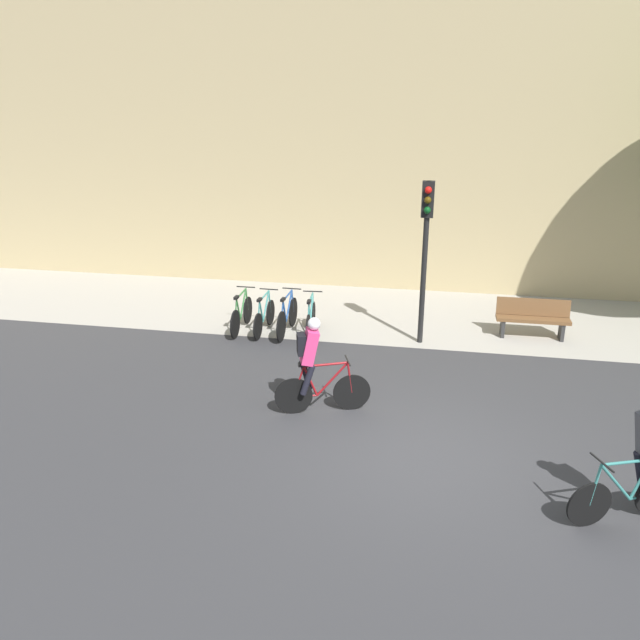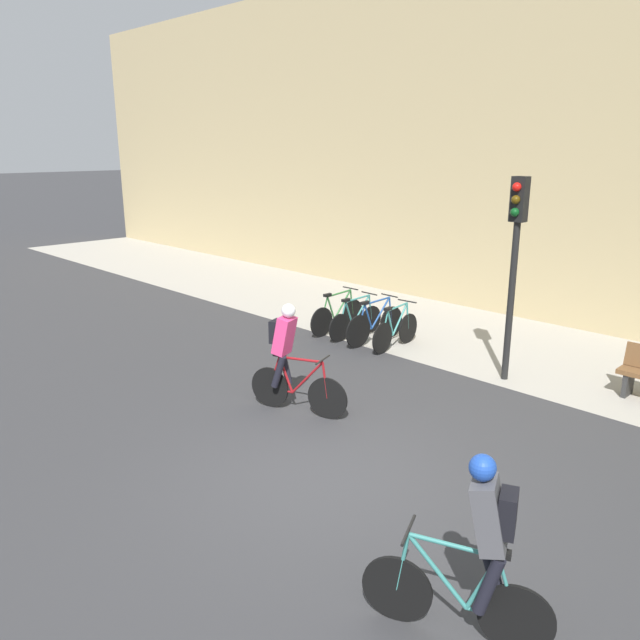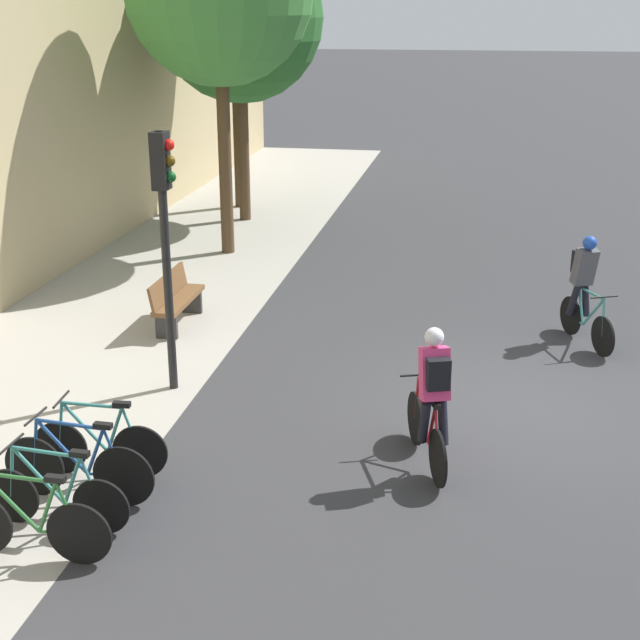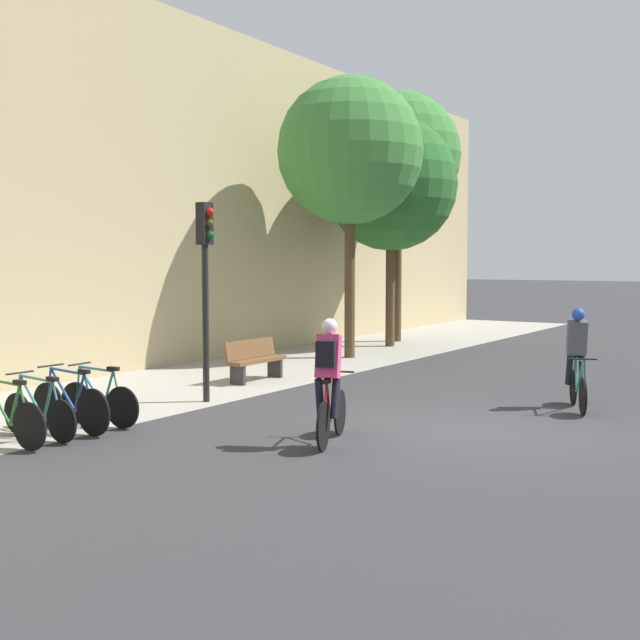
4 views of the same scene
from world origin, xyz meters
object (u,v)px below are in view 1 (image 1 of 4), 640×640
(parked_bike_0, at_px, (241,314))
(parked_bike_3, at_px, (311,319))
(parked_bike_2, at_px, (287,317))
(parked_bike_1, at_px, (264,316))
(traffic_light_pole, at_px, (426,234))
(bench, at_px, (533,318))
(cyclist_pink, at_px, (313,363))

(parked_bike_0, height_order, parked_bike_3, parked_bike_0)
(parked_bike_3, bearing_deg, parked_bike_2, -179.96)
(parked_bike_2, bearing_deg, parked_bike_1, -179.91)
(parked_bike_0, xyz_separation_m, traffic_light_pole, (4.22, -0.01, 2.11))
(bench, bearing_deg, parked_bike_2, -171.66)
(cyclist_pink, bearing_deg, bench, 46.91)
(bench, bearing_deg, parked_bike_0, -173.03)
(cyclist_pink, height_order, parked_bike_0, cyclist_pink)
(parked_bike_1, bearing_deg, parked_bike_0, 179.95)
(cyclist_pink, xyz_separation_m, bench, (4.27, 4.57, -0.48))
(parked_bike_0, relative_size, parked_bike_3, 1.06)
(parked_bike_0, relative_size, traffic_light_pole, 0.47)
(bench, bearing_deg, parked_bike_1, -172.40)
(cyclist_pink, bearing_deg, parked_bike_0, 123.64)
(parked_bike_1, bearing_deg, traffic_light_pole, -0.08)
(cyclist_pink, xyz_separation_m, parked_bike_0, (-2.49, 3.74, -0.55))
(parked_bike_2, bearing_deg, parked_bike_0, -179.98)
(parked_bike_1, xyz_separation_m, traffic_light_pole, (3.66, -0.00, 2.13))
(parked_bike_0, height_order, parked_bike_1, parked_bike_0)
(parked_bike_3, relative_size, traffic_light_pole, 0.44)
(parked_bike_2, distance_m, parked_bike_3, 0.56)
(traffic_light_pole, bearing_deg, bench, 18.17)
(parked_bike_1, bearing_deg, parked_bike_2, 0.09)
(parked_bike_3, height_order, bench, parked_bike_3)
(traffic_light_pole, height_order, bench, traffic_light_pole)
(parked_bike_1, relative_size, bench, 1.00)
(cyclist_pink, height_order, parked_bike_1, cyclist_pink)
(parked_bike_2, height_order, parked_bike_3, parked_bike_2)
(parked_bike_0, distance_m, traffic_light_pole, 4.72)
(cyclist_pink, height_order, parked_bike_2, cyclist_pink)
(parked_bike_1, distance_m, traffic_light_pole, 4.23)
(parked_bike_1, height_order, bench, parked_bike_1)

